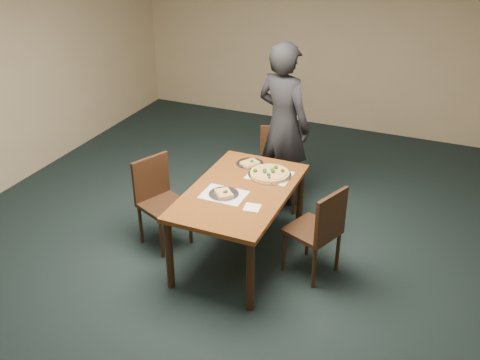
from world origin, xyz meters
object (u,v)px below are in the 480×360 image
at_px(chair_right, 320,228).
at_px(slice_plate_near, 224,193).
at_px(dining_table, 240,198).
at_px(chair_left, 159,196).
at_px(diner, 283,124).
at_px(slice_plate_far, 250,163).
at_px(pizza_pan, 270,173).
at_px(chair_far, 278,162).

xyz_separation_m(chair_right, slice_plate_near, (-0.88, -0.16, 0.25)).
relative_size(dining_table, chair_left, 1.65).
xyz_separation_m(chair_right, diner, (-0.80, 1.25, 0.41)).
height_order(diner, slice_plate_far, diner).
xyz_separation_m(dining_table, slice_plate_near, (-0.10, -0.15, 0.11)).
bearing_deg(slice_plate_far, chair_left, -141.35).
bearing_deg(slice_plate_near, dining_table, 57.02).
xyz_separation_m(dining_table, slice_plate_far, (-0.12, 0.53, 0.10)).
distance_m(diner, pizza_pan, 0.91).
bearing_deg(chair_right, slice_plate_near, -57.72).
bearing_deg(pizza_pan, diner, 101.00).
bearing_deg(dining_table, chair_far, 90.89).
bearing_deg(slice_plate_far, chair_right, -30.05).
relative_size(chair_right, pizza_pan, 2.13).
height_order(chair_far, chair_right, same).
distance_m(diner, slice_plate_far, 0.76).
relative_size(chair_left, slice_plate_far, 3.25).
height_order(chair_right, slice_plate_near, chair_right).
xyz_separation_m(diner, slice_plate_far, (-0.10, -0.73, -0.17)).
bearing_deg(slice_plate_near, chair_left, 173.53).
bearing_deg(pizza_pan, slice_plate_far, 150.56).
relative_size(chair_left, chair_right, 1.00).
bearing_deg(chair_right, dining_table, -67.30).
relative_size(chair_right, slice_plate_near, 3.25).
bearing_deg(chair_far, slice_plate_near, -112.98).
height_order(dining_table, chair_right, chair_right).
xyz_separation_m(dining_table, chair_right, (0.78, 0.01, -0.14)).
distance_m(dining_table, diner, 1.29).
height_order(diner, slice_plate_near, diner).
relative_size(dining_table, pizza_pan, 3.52).
distance_m(chair_far, diner, 0.43).
height_order(chair_left, pizza_pan, chair_left).
bearing_deg(slice_plate_near, diner, 86.72).
height_order(dining_table, chair_far, chair_far).
relative_size(dining_table, slice_plate_far, 5.36).
bearing_deg(dining_table, pizza_pan, 67.64).
bearing_deg(diner, pizza_pan, 120.48).
relative_size(dining_table, chair_right, 1.65).
relative_size(chair_far, diner, 0.49).
height_order(chair_far, chair_left, same).
height_order(dining_table, chair_left, chair_left).
relative_size(pizza_pan, slice_plate_near, 1.52).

